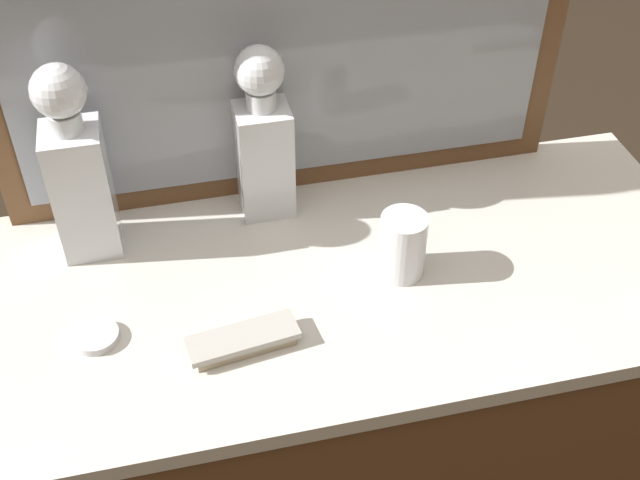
# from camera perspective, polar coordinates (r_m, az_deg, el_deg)

# --- Properties ---
(dresser) EXTENTS (1.26, 0.53, 0.85)m
(dresser) POSITION_cam_1_polar(r_m,az_deg,el_deg) (1.56, -0.00, -14.01)
(dresser) COLOR brown
(dresser) RESTS_ON ground_plane
(crystal_decanter_right) EXTENTS (0.09, 0.09, 0.30)m
(crystal_decanter_right) POSITION_cam_1_polar(r_m,az_deg,el_deg) (1.30, -3.99, 6.52)
(crystal_decanter_right) COLOR white
(crystal_decanter_right) RESTS_ON dresser
(crystal_decanter_far_left) EXTENTS (0.09, 0.09, 0.32)m
(crystal_decanter_far_left) POSITION_cam_1_polar(r_m,az_deg,el_deg) (1.26, -16.57, 4.12)
(crystal_decanter_far_left) COLOR white
(crystal_decanter_far_left) RESTS_ON dresser
(crystal_tumbler_front) EXTENTS (0.07, 0.07, 0.11)m
(crystal_tumbler_front) POSITION_cam_1_polar(r_m,az_deg,el_deg) (1.22, 5.82, -0.53)
(crystal_tumbler_front) COLOR white
(crystal_tumbler_front) RESTS_ON dresser
(silver_brush_front) EXTENTS (0.16, 0.07, 0.02)m
(silver_brush_front) POSITION_cam_1_polar(r_m,az_deg,el_deg) (1.14, -5.45, -7.07)
(silver_brush_front) COLOR #B7A88C
(silver_brush_front) RESTS_ON dresser
(porcelain_dish) EXTENTS (0.07, 0.07, 0.01)m
(porcelain_dish) POSITION_cam_1_polar(r_m,az_deg,el_deg) (1.19, -15.52, -6.56)
(porcelain_dish) COLOR silver
(porcelain_dish) RESTS_ON dresser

